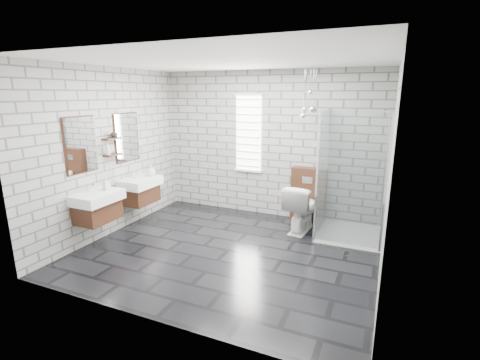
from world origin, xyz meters
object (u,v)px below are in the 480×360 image
Objects in this scene: vanity_right at (139,183)px; cistern_panel at (308,195)px; shower_enclosure at (344,208)px; toilet at (301,208)px; vanity_left at (95,198)px.

cistern_panel is (2.71, 1.32, -0.26)m from vanity_right.
toilet is (-0.70, 0.04, -0.10)m from shower_enclosure.
cistern_panel is 1.23× the size of toilet.
vanity_left and vanity_right have the same top height.
vanity_right reaches higher than cistern_panel.
toilet is at bearing -90.00° from cistern_panel.
shower_enclosure is 2.51× the size of toilet.
shower_enclosure is at bearing -177.40° from toilet.
vanity_left is 3.57m from cistern_panel.
toilet is (2.71, 0.84, -0.35)m from vanity_right.
toilet is at bearing 176.84° from shower_enclosure.
cistern_panel reaches higher than toilet.
vanity_right is 0.77× the size of shower_enclosure.
vanity_left is 1.94× the size of toilet.
vanity_right is 3.51m from shower_enclosure.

